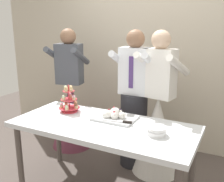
% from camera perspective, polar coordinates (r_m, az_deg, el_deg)
% --- Properties ---
extents(rear_wall, '(5.20, 0.10, 2.90)m').
position_cam_1_polar(rear_wall, '(3.71, 8.92, 10.21)').
color(rear_wall, beige).
rests_on(rear_wall, ground_plane).
extents(dessert_table, '(1.80, 0.80, 0.78)m').
position_cam_1_polar(dessert_table, '(2.59, -2.02, -8.74)').
color(dessert_table, silver).
rests_on(dessert_table, ground_plane).
extents(cupcake_stand, '(0.23, 0.23, 0.31)m').
position_cam_1_polar(cupcake_stand, '(2.90, -9.36, -2.20)').
color(cupcake_stand, '#D83F4C').
rests_on(cupcake_stand, dessert_table).
extents(main_cake_tray, '(0.44, 0.31, 0.13)m').
position_cam_1_polar(main_cake_tray, '(2.66, 0.63, -5.40)').
color(main_cake_tray, silver).
rests_on(main_cake_tray, dessert_table).
extents(plate_stack, '(0.18, 0.18, 0.08)m').
position_cam_1_polar(plate_stack, '(2.34, 9.67, -8.57)').
color(plate_stack, white).
rests_on(plate_stack, dessert_table).
extents(person_groom, '(0.47, 0.50, 1.66)m').
position_cam_1_polar(person_groom, '(3.14, 4.82, -3.59)').
color(person_groom, '#232328').
rests_on(person_groom, ground_plane).
extents(person_bride, '(0.57, 0.56, 1.66)m').
position_cam_1_polar(person_bride, '(3.08, 9.83, -7.35)').
color(person_bride, white).
rests_on(person_bride, ground_plane).
extents(person_guest, '(0.57, 0.56, 1.66)m').
position_cam_1_polar(person_guest, '(3.72, -8.95, -3.45)').
color(person_guest, brown).
rests_on(person_guest, ground_plane).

